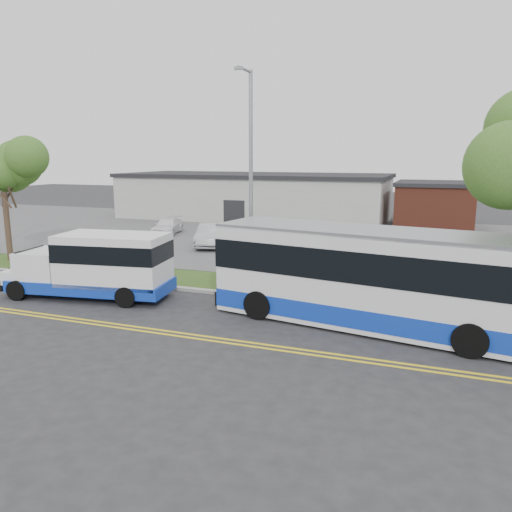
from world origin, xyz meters
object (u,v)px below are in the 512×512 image
at_px(parked_car_a, 211,235).
at_px(streetlight_near, 250,173).
at_px(shuttle_bus, 99,264).
at_px(tree_west, 2,172).
at_px(transit_bus, 387,280).
at_px(parked_car_b, 168,226).
at_px(pedestrian, 91,247).

bearing_deg(parked_car_a, streetlight_near, -71.29).
relative_size(shuttle_bus, parked_car_a, 1.66).
height_order(tree_west, shuttle_bus, tree_west).
distance_m(streetlight_near, shuttle_bus, 7.64).
bearing_deg(streetlight_near, parked_car_a, 125.58).
relative_size(transit_bus, parked_car_a, 2.83).
bearing_deg(parked_car_a, transit_bus, -60.83).
bearing_deg(streetlight_near, parked_car_b, 133.21).
bearing_deg(parked_car_b, transit_bus, -54.70).
height_order(streetlight_near, pedestrian, streetlight_near).
height_order(transit_bus, parked_car_a, transit_bus).
distance_m(tree_west, shuttle_bus, 11.14).
bearing_deg(pedestrian, shuttle_bus, 110.47).
height_order(streetlight_near, shuttle_bus, streetlight_near).
bearing_deg(shuttle_bus, parked_car_b, 102.25).
bearing_deg(parked_car_b, shuttle_bus, -82.41).
height_order(shuttle_bus, transit_bus, transit_bus).
bearing_deg(tree_west, streetlight_near, -1.80).
distance_m(pedestrian, parked_car_b, 11.22).
bearing_deg(parked_car_b, tree_west, -119.22).
xyz_separation_m(transit_bus, parked_car_b, (-18.08, 15.94, -1.06)).
relative_size(tree_west, transit_bus, 0.54).
xyz_separation_m(shuttle_bus, transit_bus, (11.88, 0.30, 0.27)).
relative_size(streetlight_near, shuttle_bus, 1.27).
distance_m(tree_west, transit_bus, 22.11).
relative_size(shuttle_bus, pedestrian, 4.01).
bearing_deg(tree_west, pedestrian, 8.93).
distance_m(streetlight_near, transit_bus, 8.17).
bearing_deg(transit_bus, tree_west, 178.44).
bearing_deg(pedestrian, parked_car_a, -138.13).
xyz_separation_m(tree_west, shuttle_bus, (9.59, -4.36, -3.64)).
xyz_separation_m(tree_west, parked_car_b, (3.39, 11.89, -4.43)).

